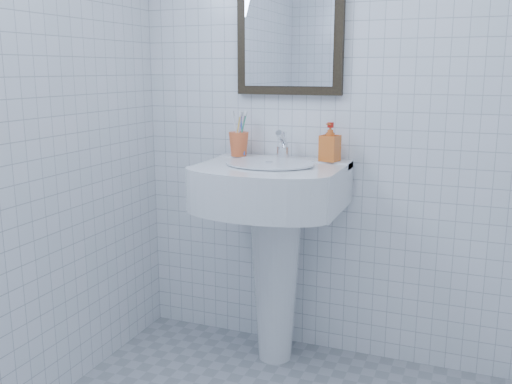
% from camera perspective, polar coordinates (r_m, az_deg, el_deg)
% --- Properties ---
extents(wall_back, '(2.20, 0.02, 2.50)m').
position_cam_1_polar(wall_back, '(2.61, 10.98, 9.64)').
color(wall_back, white).
rests_on(wall_back, ground).
extents(washbasin, '(0.62, 0.46, 0.96)m').
position_cam_1_polar(washbasin, '(2.59, 1.81, -3.74)').
color(washbasin, white).
rests_on(washbasin, ground).
extents(faucet, '(0.06, 0.12, 0.14)m').
position_cam_1_polar(faucet, '(2.62, 2.70, 4.52)').
color(faucet, silver).
rests_on(faucet, washbasin).
extents(toothbrush_cup, '(0.12, 0.12, 0.11)m').
position_cam_1_polar(toothbrush_cup, '(2.70, -1.74, 4.81)').
color(toothbrush_cup, '#E65E2F').
rests_on(toothbrush_cup, washbasin).
extents(soap_dispenser, '(0.09, 0.09, 0.17)m').
position_cam_1_polar(soap_dispenser, '(2.56, 7.41, 4.98)').
color(soap_dispenser, '#DA5515').
rests_on(soap_dispenser, washbasin).
extents(wall_mirror, '(0.50, 0.04, 0.62)m').
position_cam_1_polar(wall_mirror, '(2.68, 3.37, 16.32)').
color(wall_mirror, black).
rests_on(wall_mirror, wall_back).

